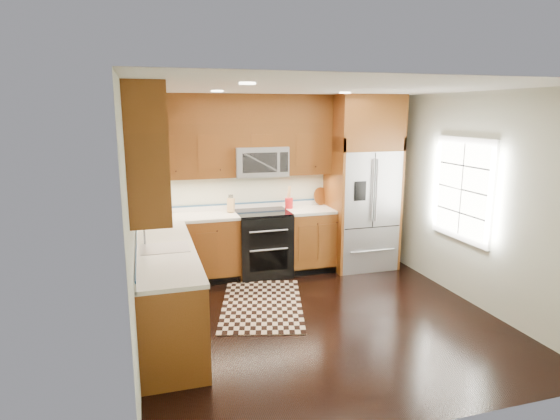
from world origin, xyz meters
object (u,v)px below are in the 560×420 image
object	(u,v)px
knife_block	(231,205)
utensil_crock	(289,201)
rug	(262,304)
range	(263,243)
refrigerator	(362,183)

from	to	relation	value
knife_block	utensil_crock	xyz separation A→B (m)	(0.88, 0.02, 0.01)
rug	knife_block	distance (m)	1.61
rug	knife_block	xyz separation A→B (m)	(-0.14, 1.22, 1.04)
knife_block	range	bearing A→B (deg)	-15.37
rug	utensil_crock	xyz separation A→B (m)	(0.74, 1.24, 1.05)
refrigerator	knife_block	world-z (taller)	refrigerator
rug	knife_block	size ratio (longest dim) A/B	6.35
refrigerator	utensil_crock	xyz separation A→B (m)	(-1.11, 0.18, -0.25)
utensil_crock	rug	bearing A→B (deg)	-120.81
knife_block	rug	bearing A→B (deg)	-83.30
rug	refrigerator	bearing A→B (deg)	44.76
range	refrigerator	bearing A→B (deg)	-1.40
rug	knife_block	world-z (taller)	knife_block
knife_block	utensil_crock	size ratio (longest dim) A/B	0.76
range	refrigerator	xyz separation A→B (m)	(1.55, -0.04, 0.83)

